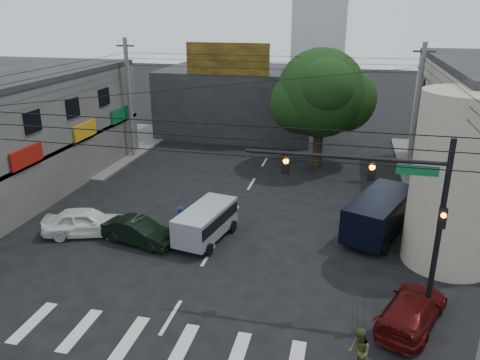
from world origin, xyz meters
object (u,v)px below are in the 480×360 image
(silver_minivan, at_px, (206,224))
(navy_van, at_px, (379,216))
(dark_sedan, at_px, (139,232))
(maroon_sedan, at_px, (412,310))
(street_tree, at_px, (321,93))
(pedestrian_olive, at_px, (359,352))
(white_compact, at_px, (86,222))
(traffic_gantry, at_px, (393,200))
(traffic_officer, at_px, (182,225))
(utility_pole_far_left, at_px, (130,99))
(utility_pole_far_right, at_px, (416,113))

(silver_minivan, height_order, navy_van, navy_van)
(dark_sedan, height_order, maroon_sedan, dark_sedan)
(street_tree, bearing_deg, pedestrian_olive, -82.01)
(white_compact, bearing_deg, silver_minivan, -100.91)
(traffic_gantry, distance_m, traffic_officer, 11.02)
(traffic_gantry, bearing_deg, street_tree, 101.99)
(white_compact, xyz_separation_m, pedestrian_olive, (13.87, -6.95, 0.09))
(dark_sedan, bearing_deg, traffic_officer, -60.06)
(traffic_gantry, height_order, utility_pole_far_left, utility_pole_far_left)
(maroon_sedan, distance_m, pedestrian_olive, 3.61)
(traffic_officer, bearing_deg, dark_sedan, 174.39)
(utility_pole_far_left, bearing_deg, traffic_officer, -55.86)
(utility_pole_far_right, xyz_separation_m, maroon_sedan, (-1.55, -17.30, -3.97))
(street_tree, xyz_separation_m, navy_van, (4.01, -10.93, -4.38))
(navy_van, bearing_deg, traffic_gantry, -159.81)
(maroon_sedan, xyz_separation_m, traffic_officer, (-10.64, 4.30, 0.33))
(silver_minivan, bearing_deg, dark_sedan, 119.15)
(utility_pole_far_left, xyz_separation_m, maroon_sedan, (19.45, -17.30, -3.97))
(street_tree, distance_m, utility_pole_far_right, 6.63)
(white_compact, distance_m, silver_minivan, 6.37)
(street_tree, distance_m, traffic_gantry, 18.42)
(traffic_gantry, relative_size, silver_minivan, 1.66)
(maroon_sedan, relative_size, silver_minivan, 1.08)
(utility_pole_far_right, bearing_deg, traffic_officer, -133.15)
(dark_sedan, distance_m, pedestrian_olive, 12.67)
(maroon_sedan, bearing_deg, silver_minivan, -4.01)
(dark_sedan, height_order, white_compact, white_compact)
(maroon_sedan, xyz_separation_m, navy_van, (-0.94, 7.37, 0.46))
(dark_sedan, bearing_deg, pedestrian_olive, -108.79)
(silver_minivan, bearing_deg, pedestrian_olive, -125.53)
(maroon_sedan, bearing_deg, white_compact, 8.62)
(street_tree, relative_size, traffic_officer, 4.52)
(utility_pole_far_right, distance_m, maroon_sedan, 17.81)
(white_compact, bearing_deg, pedestrian_olive, -135.02)
(dark_sedan, height_order, navy_van, navy_van)
(traffic_gantry, relative_size, maroon_sedan, 1.53)
(dark_sedan, distance_m, silver_minivan, 3.38)
(street_tree, xyz_separation_m, utility_pole_far_left, (-14.50, -1.00, -0.87))
(street_tree, xyz_separation_m, traffic_gantry, (3.82, -18.00, -0.64))
(dark_sedan, xyz_separation_m, navy_van, (11.77, 3.69, 0.45))
(white_compact, relative_size, pedestrian_olive, 2.81)
(utility_pole_far_right, xyz_separation_m, traffic_officer, (-12.19, -13.00, -3.64))
(traffic_officer, distance_m, pedestrian_olive, 11.35)
(navy_van, relative_size, pedestrian_olive, 3.53)
(navy_van, distance_m, traffic_officer, 10.17)
(utility_pole_far_left, height_order, utility_pole_far_right, same)
(navy_van, bearing_deg, dark_sedan, 129.12)
(street_tree, relative_size, pedestrian_olive, 5.27)
(white_compact, height_order, traffic_officer, traffic_officer)
(white_compact, height_order, navy_van, navy_van)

